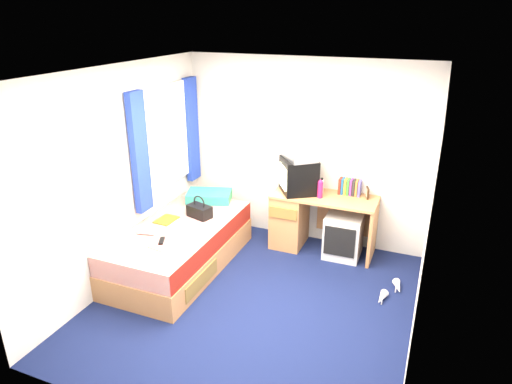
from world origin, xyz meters
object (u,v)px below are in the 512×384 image
at_px(storage_cube, 343,236).
at_px(desk, 303,217).
at_px(pink_water_bottle, 320,190).
at_px(crt_tv, 298,176).
at_px(vcr, 299,156).
at_px(white_heels, 390,292).
at_px(colour_swatch_fan, 157,249).
at_px(water_bottle, 146,232).
at_px(aerosol_can, 321,187).
at_px(remote_control, 162,241).
at_px(bed, 181,247).
at_px(towel, 185,230).
at_px(handbag, 200,211).
at_px(magazine, 166,220).
at_px(picture_frame, 367,193).
at_px(pillow, 209,196).

bearing_deg(storage_cube, desk, 172.26).
height_order(storage_cube, pink_water_bottle, pink_water_bottle).
distance_m(crt_tv, vcr, 0.26).
distance_m(vcr, white_heels, 1.93).
xyz_separation_m(colour_swatch_fan, white_heels, (2.36, 0.90, -0.51)).
bearing_deg(water_bottle, aerosol_can, 41.33).
distance_m(crt_tv, aerosol_can, 0.32).
height_order(remote_control, white_heels, remote_control).
bearing_deg(bed, water_bottle, -125.76).
bearing_deg(bed, towel, -41.25).
bearing_deg(handbag, bed, -90.43).
bearing_deg(bed, handbag, 73.12).
bearing_deg(towel, vcr, 52.24).
height_order(bed, white_heels, bed).
relative_size(water_bottle, remote_control, 1.25).
relative_size(towel, magazine, 1.12).
bearing_deg(bed, crt_tv, 44.14).
bearing_deg(water_bottle, white_heels, 13.79).
xyz_separation_m(crt_tv, magazine, (-1.34, -1.00, -0.42)).
bearing_deg(white_heels, vcr, 150.15).
height_order(picture_frame, white_heels, picture_frame).
bearing_deg(picture_frame, white_heels, -80.65).
bearing_deg(crt_tv, desk, 55.89).
bearing_deg(water_bottle, vcr, 46.16).
height_order(crt_tv, picture_frame, crt_tv).
distance_m(bed, colour_swatch_fan, 0.64).
height_order(pillow, storage_cube, pillow).
xyz_separation_m(colour_swatch_fan, remote_control, (-0.05, 0.16, 0.00)).
bearing_deg(bed, remote_control, -86.61).
distance_m(pink_water_bottle, handbag, 1.50).
distance_m(desk, pink_water_bottle, 0.51).
height_order(aerosol_can, water_bottle, aerosol_can).
bearing_deg(pink_water_bottle, water_bottle, -141.56).
bearing_deg(water_bottle, crt_tv, 46.19).
relative_size(bed, remote_control, 12.50).
distance_m(bed, remote_control, 0.50).
relative_size(water_bottle, colour_swatch_fan, 0.91).
bearing_deg(white_heels, magazine, -174.68).
bearing_deg(vcr, water_bottle, -83.65).
height_order(picture_frame, water_bottle, picture_frame).
xyz_separation_m(crt_tv, colour_swatch_fan, (-1.04, -1.65, -0.42)).
bearing_deg(desk, water_bottle, -135.49).
relative_size(bed, pillow, 3.48).
bearing_deg(remote_control, aerosol_can, 22.31).
distance_m(towel, magazine, 0.46).
bearing_deg(storage_cube, colour_swatch_fan, -137.71).
height_order(towel, water_bottle, towel).
xyz_separation_m(picture_frame, towel, (-1.80, -1.35, -0.23)).
distance_m(storage_cube, pink_water_bottle, 0.66).
distance_m(storage_cube, white_heels, 0.99).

